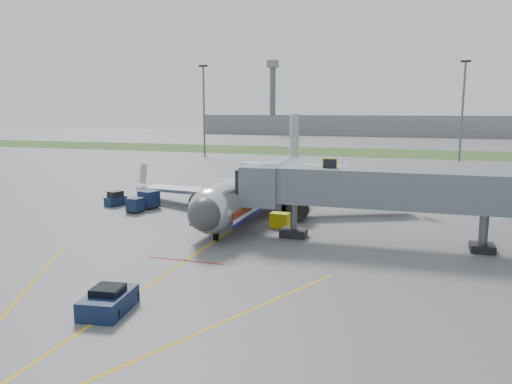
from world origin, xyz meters
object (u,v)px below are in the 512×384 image
(airliner, at_px, (261,186))
(pushback_tug, at_px, (108,301))
(baggage_tug, at_px, (116,199))
(ramp_worker, at_px, (229,203))
(belt_loader, at_px, (204,201))

(airliner, height_order, pushback_tug, airliner)
(baggage_tug, bearing_deg, airliner, 8.99)
(ramp_worker, bearing_deg, pushback_tug, -145.29)
(belt_loader, bearing_deg, airliner, -6.30)
(airliner, bearing_deg, pushback_tug, -90.09)
(airliner, bearing_deg, belt_loader, 173.70)
(airliner, height_order, baggage_tug, airliner)
(airliner, xyz_separation_m, baggage_tug, (-16.53, -2.62, -1.91))
(pushback_tug, relative_size, belt_loader, 0.90)
(baggage_tug, bearing_deg, pushback_tug, -57.91)
(airliner, xyz_separation_m, pushback_tug, (-0.05, -28.91, -2.04))
(pushback_tug, distance_m, ramp_worker, 27.04)
(pushback_tug, distance_m, belt_loader, 30.54)
(baggage_tug, bearing_deg, ramp_worker, 2.47)
(ramp_worker, bearing_deg, airliner, -27.45)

